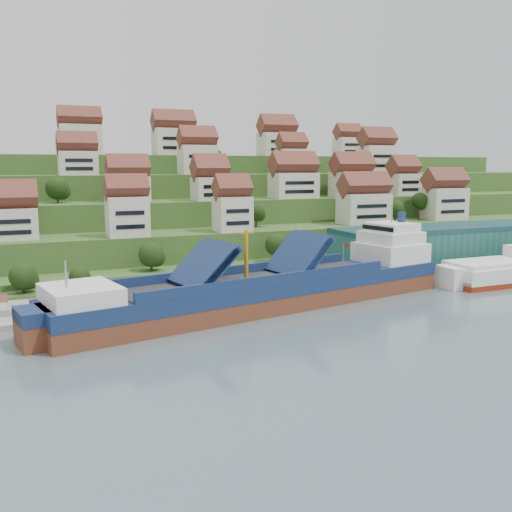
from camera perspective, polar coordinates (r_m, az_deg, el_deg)
name	(u,v)px	position (r m, az deg, el deg)	size (l,w,h in m)	color
ground	(292,304)	(115.81, 3.61, -4.86)	(300.00, 300.00, 0.00)	slate
quay	(339,278)	(137.85, 8.29, -2.21)	(180.00, 14.00, 2.20)	gray
hillside	(166,213)	(210.89, -9.01, 4.30)	(260.00, 128.00, 31.00)	#2D4C1E
hillside_village	(208,176)	(170.29, -4.86, 8.00)	(158.03, 61.95, 29.35)	beige
hillside_trees	(181,208)	(150.87, -7.48, 4.74)	(144.36, 62.61, 30.36)	#1F3913
warehouse	(441,245)	(157.16, 18.01, 1.08)	(60.00, 15.00, 10.00)	#205850
flagpole	(344,258)	(131.66, 8.77, -0.20)	(1.28, 0.16, 8.00)	gray
cargo_ship	(275,289)	(113.21, 1.90, -3.33)	(86.01, 29.32, 18.96)	brown
second_ship	(507,271)	(149.26, 23.82, -1.39)	(31.51, 11.82, 9.12)	maroon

